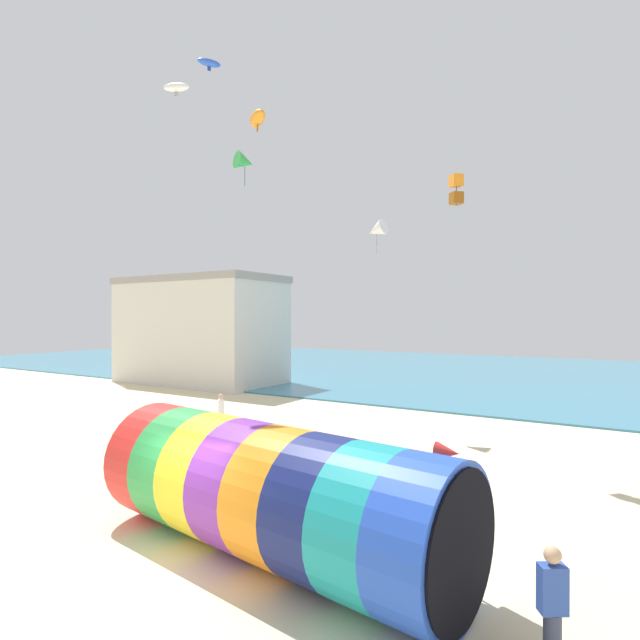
# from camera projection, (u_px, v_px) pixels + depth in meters

# --- Properties ---
(ground_plane) EXTENTS (120.00, 120.00, 0.00)m
(ground_plane) POSITION_uv_depth(u_px,v_px,m) (138.00, 582.00, 9.23)
(ground_plane) COLOR beige
(sea) EXTENTS (120.00, 40.00, 0.10)m
(sea) POSITION_uv_depth(u_px,v_px,m) (520.00, 375.00, 42.41)
(sea) COLOR teal
(sea) RESTS_ON ground
(giant_inflatable_tube) EXTENTS (8.60, 3.76, 2.70)m
(giant_inflatable_tube) POSITION_uv_depth(u_px,v_px,m) (270.00, 491.00, 10.17)
(giant_inflatable_tube) COLOR red
(giant_inflatable_tube) RESTS_ON ground
(kite_handler) EXTENTS (0.42, 0.38, 1.78)m
(kite_handler) POSITION_uv_depth(u_px,v_px,m) (552.00, 609.00, 6.80)
(kite_handler) COLOR #383D56
(kite_handler) RESTS_ON ground
(kite_green_delta) EXTENTS (1.25, 1.31, 1.77)m
(kite_green_delta) POSITION_uv_depth(u_px,v_px,m) (245.00, 162.00, 25.79)
(kite_green_delta) COLOR green
(kite_orange_box) EXTENTS (0.57, 0.57, 1.15)m
(kite_orange_box) POSITION_uv_depth(u_px,v_px,m) (456.00, 190.00, 18.28)
(kite_orange_box) COLOR orange
(kite_orange_parafoil) EXTENTS (1.35, 1.24, 0.70)m
(kite_orange_parafoil) POSITION_uv_depth(u_px,v_px,m) (257.00, 119.00, 17.08)
(kite_orange_parafoil) COLOR orange
(kite_blue_parafoil) EXTENTS (0.77, 0.95, 0.48)m
(kite_blue_parafoil) POSITION_uv_depth(u_px,v_px,m) (209.00, 63.00, 18.84)
(kite_blue_parafoil) COLOR blue
(kite_white_delta) EXTENTS (1.06, 0.86, 1.59)m
(kite_white_delta) POSITION_uv_depth(u_px,v_px,m) (377.00, 230.00, 23.26)
(kite_white_delta) COLOR white
(kite_white_parafoil) EXTENTS (0.86, 0.66, 0.44)m
(kite_white_parafoil) POSITION_uv_depth(u_px,v_px,m) (176.00, 87.00, 14.64)
(kite_white_parafoil) COLOR white
(bystander_near_water) EXTENTS (0.42, 0.40, 1.68)m
(bystander_near_water) POSITION_uv_depth(u_px,v_px,m) (221.00, 413.00, 21.04)
(bystander_near_water) COLOR #726651
(bystander_near_water) RESTS_ON ground
(promenade_building) EXTENTS (12.59, 6.39, 7.94)m
(promenade_building) POSITION_uv_depth(u_px,v_px,m) (200.00, 330.00, 37.51)
(promenade_building) COLOR silver
(promenade_building) RESTS_ON ground
(beach_flag) EXTENTS (0.47, 0.36, 2.55)m
(beach_flag) POSITION_uv_depth(u_px,v_px,m) (446.00, 458.00, 9.37)
(beach_flag) COLOR silver
(beach_flag) RESTS_ON ground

